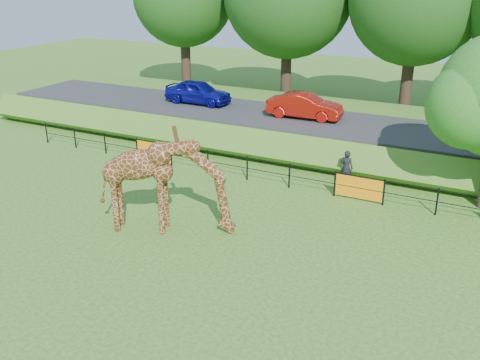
% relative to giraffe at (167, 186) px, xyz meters
% --- Properties ---
extents(ground, '(90.00, 90.00, 0.00)m').
position_rel_giraffe_xyz_m(ground, '(2.33, -2.35, -1.72)').
color(ground, '#315F17').
rests_on(ground, ground).
extents(giraffe, '(4.81, 2.53, 3.44)m').
position_rel_giraffe_xyz_m(giraffe, '(0.00, 0.00, 0.00)').
color(giraffe, '#4F2810').
rests_on(giraffe, ground).
extents(perimeter_fence, '(28.07, 0.10, 1.10)m').
position_rel_giraffe_xyz_m(perimeter_fence, '(2.33, 5.65, -1.17)').
color(perimeter_fence, black).
rests_on(perimeter_fence, ground).
extents(embankment, '(40.00, 9.00, 1.30)m').
position_rel_giraffe_xyz_m(embankment, '(2.33, 13.15, -1.07)').
color(embankment, '#315F17').
rests_on(embankment, ground).
extents(road, '(40.00, 5.00, 0.12)m').
position_rel_giraffe_xyz_m(road, '(2.33, 11.65, -0.36)').
color(road, '#2A2B2D').
rests_on(road, embankment).
extents(car_blue, '(3.94, 1.60, 1.34)m').
position_rel_giraffe_xyz_m(car_blue, '(-6.02, 12.05, 0.37)').
color(car_blue, '#1515AF').
rests_on(car_blue, road).
extents(car_red, '(3.97, 1.54, 1.29)m').
position_rel_giraffe_xyz_m(car_red, '(0.66, 11.77, 0.35)').
color(car_red, red).
rests_on(car_red, road).
extents(visitor, '(0.58, 0.39, 1.55)m').
position_rel_giraffe_xyz_m(visitor, '(4.38, 7.11, -0.94)').
color(visitor, black).
rests_on(visitor, ground).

